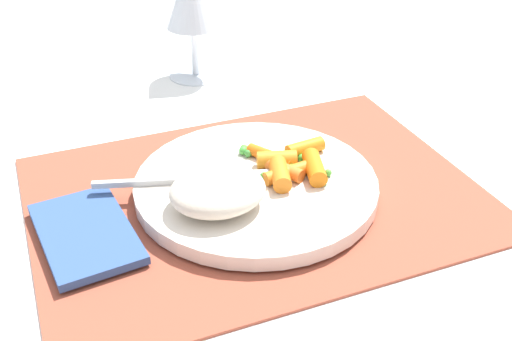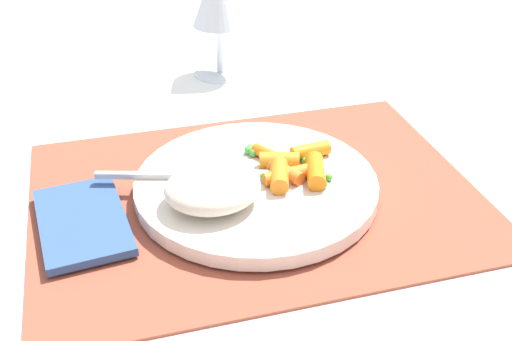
% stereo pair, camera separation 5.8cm
% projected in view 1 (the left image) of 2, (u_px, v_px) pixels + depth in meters
% --- Properties ---
extents(ground_plane, '(2.40, 2.40, 0.00)m').
position_uv_depth(ground_plane, '(256.00, 197.00, 0.62)').
color(ground_plane, white).
extents(placemat, '(0.43, 0.32, 0.01)m').
position_uv_depth(placemat, '(256.00, 194.00, 0.62)').
color(placemat, '#9E4733').
rests_on(placemat, ground_plane).
extents(plate, '(0.24, 0.24, 0.01)m').
position_uv_depth(plate, '(256.00, 185.00, 0.61)').
color(plate, silver).
rests_on(plate, placemat).
extents(rice_mound, '(0.09, 0.08, 0.03)m').
position_uv_depth(rice_mound, '(218.00, 190.00, 0.56)').
color(rice_mound, beige).
rests_on(rice_mound, plate).
extents(carrot_portion, '(0.08, 0.09, 0.02)m').
position_uv_depth(carrot_portion, '(290.00, 164.00, 0.62)').
color(carrot_portion, orange).
rests_on(carrot_portion, plate).
extents(pea_scatter, '(0.09, 0.09, 0.01)m').
position_uv_depth(pea_scatter, '(284.00, 162.00, 0.63)').
color(pea_scatter, green).
rests_on(pea_scatter, plate).
extents(fork, '(0.19, 0.07, 0.01)m').
position_uv_depth(fork, '(217.00, 179.00, 0.60)').
color(fork, '#BCBCBC').
rests_on(fork, plate).
extents(napkin, '(0.09, 0.13, 0.01)m').
position_uv_depth(napkin, '(86.00, 233.00, 0.55)').
color(napkin, '#33518C').
rests_on(napkin, placemat).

